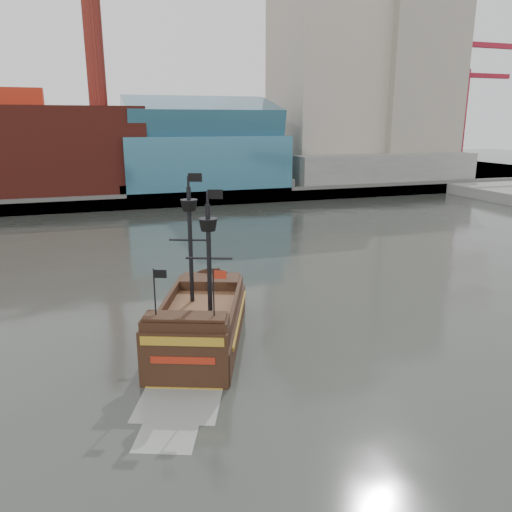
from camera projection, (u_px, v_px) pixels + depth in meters
name	position (u px, v px, depth m)	size (l,w,h in m)	color
ground	(303.00, 378.00, 29.18)	(400.00, 400.00, 0.00)	#282B26
promenade_far	(139.00, 183.00, 113.11)	(220.00, 60.00, 2.00)	slate
seawall	(157.00, 201.00, 86.04)	(220.00, 1.00, 2.60)	#4C4C49
skyline	(162.00, 71.00, 101.76)	(149.00, 45.00, 62.00)	#7A6249
crane_a	(462.00, 102.00, 123.42)	(22.50, 4.00, 32.25)	slate
crane_b	(464.00, 117.00, 136.44)	(19.10, 4.00, 26.25)	slate
pirate_ship	(201.00, 327.00, 33.66)	(10.31, 16.73, 12.05)	black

